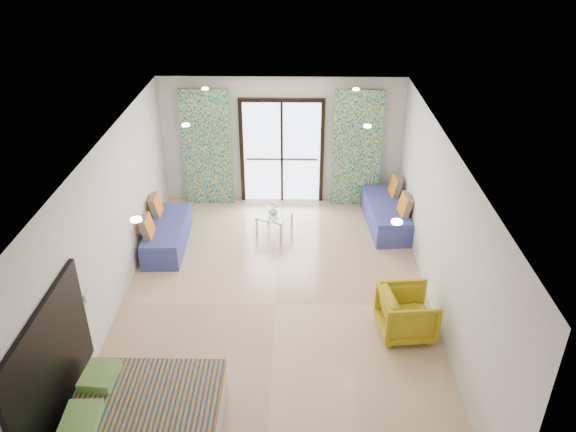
{
  "coord_description": "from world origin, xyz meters",
  "views": [
    {
      "loc": [
        0.33,
        -7.23,
        5.61
      ],
      "look_at": [
        0.18,
        0.87,
        1.15
      ],
      "focal_mm": 35.0,
      "sensor_mm": 36.0,
      "label": 1
    }
  ],
  "objects_px": {
    "bed": "(145,415)",
    "armchair": "(407,311)",
    "daybed_left": "(166,234)",
    "coffee_table": "(274,216)",
    "daybed_right": "(387,213)"
  },
  "relations": [
    {
      "from": "bed",
      "to": "coffee_table",
      "type": "relative_size",
      "value": 2.28
    },
    {
      "from": "bed",
      "to": "coffee_table",
      "type": "bearing_deg",
      "value": 74.18
    },
    {
      "from": "bed",
      "to": "daybed_left",
      "type": "relative_size",
      "value": 1.01
    },
    {
      "from": "coffee_table",
      "to": "armchair",
      "type": "xyz_separation_m",
      "value": [
        2.08,
        -2.95,
        0.05
      ]
    },
    {
      "from": "bed",
      "to": "daybed_right",
      "type": "xyz_separation_m",
      "value": [
        3.59,
        5.11,
        0.02
      ]
    },
    {
      "from": "daybed_right",
      "to": "armchair",
      "type": "height_order",
      "value": "daybed_right"
    },
    {
      "from": "armchair",
      "to": "coffee_table",
      "type": "bearing_deg",
      "value": 29.53
    },
    {
      "from": "bed",
      "to": "daybed_left",
      "type": "height_order",
      "value": "daybed_left"
    },
    {
      "from": "daybed_left",
      "to": "daybed_right",
      "type": "xyz_separation_m",
      "value": [
        4.23,
        0.86,
        0.01
      ]
    },
    {
      "from": "daybed_left",
      "to": "coffee_table",
      "type": "xyz_separation_m",
      "value": [
        2.0,
        0.56,
        0.08
      ]
    },
    {
      "from": "daybed_left",
      "to": "daybed_right",
      "type": "distance_m",
      "value": 4.32
    },
    {
      "from": "bed",
      "to": "armchair",
      "type": "distance_m",
      "value": 3.91
    },
    {
      "from": "daybed_left",
      "to": "armchair",
      "type": "distance_m",
      "value": 4.73
    },
    {
      "from": "daybed_left",
      "to": "armchair",
      "type": "xyz_separation_m",
      "value": [
        4.08,
        -2.39,
        0.13
      ]
    },
    {
      "from": "daybed_right",
      "to": "coffee_table",
      "type": "bearing_deg",
      "value": -176.4
    }
  ]
}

